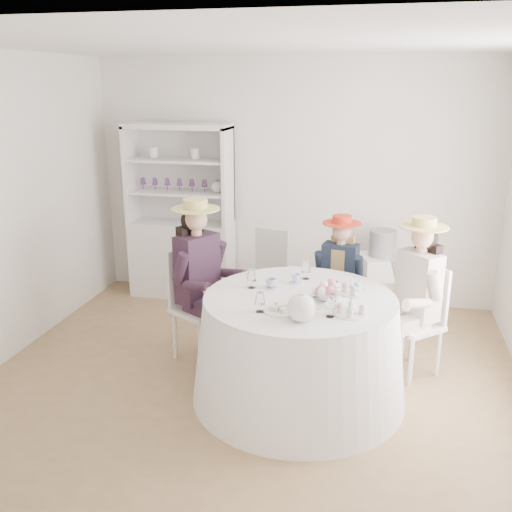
# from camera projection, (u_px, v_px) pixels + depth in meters

# --- Properties ---
(ground) EXTENTS (4.50, 4.50, 0.00)m
(ground) POSITION_uv_depth(u_px,v_px,m) (253.00, 375.00, 4.92)
(ground) COLOR olive
(ground) RESTS_ON ground
(ceiling) EXTENTS (4.50, 4.50, 0.00)m
(ceiling) POSITION_uv_depth(u_px,v_px,m) (253.00, 43.00, 4.13)
(ceiling) COLOR white
(ceiling) RESTS_ON wall_back
(wall_back) EXTENTS (4.50, 0.00, 4.50)m
(wall_back) POSITION_uv_depth(u_px,v_px,m) (293.00, 182.00, 6.39)
(wall_back) COLOR silver
(wall_back) RESTS_ON ground
(wall_front) EXTENTS (4.50, 0.00, 4.50)m
(wall_front) POSITION_uv_depth(u_px,v_px,m) (158.00, 323.00, 2.66)
(wall_front) COLOR silver
(wall_front) RESTS_ON ground
(wall_left) EXTENTS (0.00, 4.50, 4.50)m
(wall_left) POSITION_uv_depth(u_px,v_px,m) (3.00, 210.00, 4.99)
(wall_left) COLOR silver
(wall_left) RESTS_ON ground
(tea_table) EXTENTS (1.68, 1.68, 0.85)m
(tea_table) POSITION_uv_depth(u_px,v_px,m) (299.00, 348.00, 4.48)
(tea_table) COLOR white
(tea_table) RESTS_ON ground
(hutch) EXTENTS (1.19, 0.49, 1.99)m
(hutch) POSITION_uv_depth(u_px,v_px,m) (182.00, 236.00, 6.62)
(hutch) COLOR silver
(hutch) RESTS_ON ground
(side_table) EXTENTS (0.53, 0.53, 0.66)m
(side_table) POSITION_uv_depth(u_px,v_px,m) (380.00, 285.00, 6.14)
(side_table) COLOR silver
(side_table) RESTS_ON ground
(hatbox) EXTENTS (0.37, 0.37, 0.28)m
(hatbox) POSITION_uv_depth(u_px,v_px,m) (383.00, 243.00, 6.00)
(hatbox) COLOR black
(hatbox) RESTS_ON side_table
(guest_left) EXTENTS (0.63, 0.57, 1.48)m
(guest_left) POSITION_uv_depth(u_px,v_px,m) (199.00, 272.00, 5.00)
(guest_left) COLOR silver
(guest_left) RESTS_ON ground
(guest_mid) EXTENTS (0.47, 0.50, 1.26)m
(guest_mid) POSITION_uv_depth(u_px,v_px,m) (339.00, 273.00, 5.33)
(guest_mid) COLOR silver
(guest_mid) RESTS_ON ground
(guest_right) EXTENTS (0.59, 0.58, 1.39)m
(guest_right) POSITION_uv_depth(u_px,v_px,m) (416.00, 288.00, 4.74)
(guest_right) COLOR silver
(guest_right) RESTS_ON ground
(spare_chair) EXTENTS (0.50, 0.50, 0.97)m
(spare_chair) POSITION_uv_depth(u_px,v_px,m) (276.00, 267.00, 6.11)
(spare_chair) COLOR silver
(spare_chair) RESTS_ON ground
(teacup_a) EXTENTS (0.10, 0.10, 0.07)m
(teacup_a) POSITION_uv_depth(u_px,v_px,m) (272.00, 284.00, 4.53)
(teacup_a) COLOR white
(teacup_a) RESTS_ON tea_table
(teacup_b) EXTENTS (0.09, 0.09, 0.07)m
(teacup_b) POSITION_uv_depth(u_px,v_px,m) (296.00, 279.00, 4.64)
(teacup_b) COLOR white
(teacup_b) RESTS_ON tea_table
(teacup_c) EXTENTS (0.11, 0.11, 0.07)m
(teacup_c) POSITION_uv_depth(u_px,v_px,m) (333.00, 287.00, 4.45)
(teacup_c) COLOR white
(teacup_c) RESTS_ON tea_table
(flower_bowl) EXTENTS (0.24, 0.24, 0.06)m
(flower_bowl) POSITION_uv_depth(u_px,v_px,m) (328.00, 296.00, 4.30)
(flower_bowl) COLOR white
(flower_bowl) RESTS_ON tea_table
(flower_arrangement) EXTENTS (0.19, 0.19, 0.07)m
(flower_arrangement) POSITION_uv_depth(u_px,v_px,m) (330.00, 290.00, 4.25)
(flower_arrangement) COLOR #EA7580
(flower_arrangement) RESTS_ON tea_table
(table_teapot) EXTENTS (0.28, 0.20, 0.21)m
(table_teapot) POSITION_uv_depth(u_px,v_px,m) (302.00, 308.00, 3.91)
(table_teapot) COLOR white
(table_teapot) RESTS_ON tea_table
(sandwich_plate) EXTENTS (0.25, 0.25, 0.06)m
(sandwich_plate) POSITION_uv_depth(u_px,v_px,m) (281.00, 309.00, 4.08)
(sandwich_plate) COLOR white
(sandwich_plate) RESTS_ON tea_table
(cupcake_stand) EXTENTS (0.24, 0.24, 0.22)m
(cupcake_stand) POSITION_uv_depth(u_px,v_px,m) (351.00, 303.00, 4.01)
(cupcake_stand) COLOR white
(cupcake_stand) RESTS_ON tea_table
(stemware_set) EXTENTS (0.89, 0.86, 0.15)m
(stemware_set) POSITION_uv_depth(u_px,v_px,m) (300.00, 288.00, 4.33)
(stemware_set) COLOR white
(stemware_set) RESTS_ON tea_table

